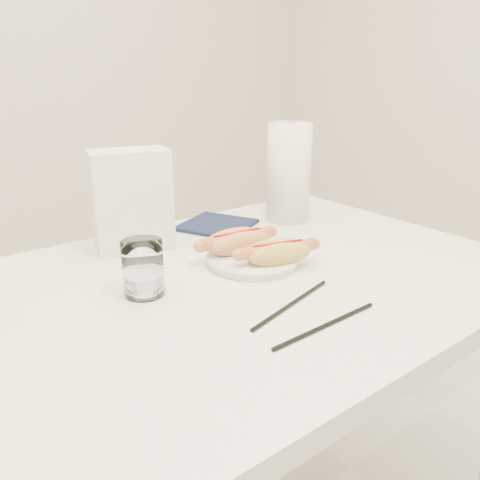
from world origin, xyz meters
TOP-DOWN VIEW (x-y plane):
  - table at (0.00, 0.00)m, footprint 1.20×0.80m
  - plate at (0.08, 0.03)m, footprint 0.24×0.24m
  - hotdog_left at (0.07, 0.08)m, footprint 0.18×0.08m
  - hotdog_right at (0.10, -0.02)m, footprint 0.17×0.10m
  - water_glass at (-0.17, 0.04)m, footprint 0.07×0.07m
  - chopstick_near at (0.01, -0.16)m, footprint 0.23×0.06m
  - chopstick_far at (0.01, -0.25)m, footprint 0.23×0.01m
  - napkin_box at (-0.07, 0.27)m, footprint 0.19×0.13m
  - navy_napkin at (0.17, 0.29)m, footprint 0.23×0.23m
  - paper_towel_roll at (0.36, 0.22)m, footprint 0.13×0.13m

SIDE VIEW (x-z plane):
  - table at x=0.00m, z-range 0.32..1.07m
  - chopstick_far at x=0.01m, z-range 0.75..0.76m
  - chopstick_near at x=0.01m, z-range 0.75..0.76m
  - navy_napkin at x=0.17m, z-range 0.75..0.76m
  - plate at x=0.08m, z-range 0.75..0.77m
  - hotdog_right at x=0.10m, z-range 0.76..0.81m
  - hotdog_left at x=0.07m, z-range 0.76..0.81m
  - water_glass at x=-0.17m, z-range 0.75..0.85m
  - napkin_box at x=-0.07m, z-range 0.75..0.98m
  - paper_towel_roll at x=0.36m, z-range 0.75..1.01m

